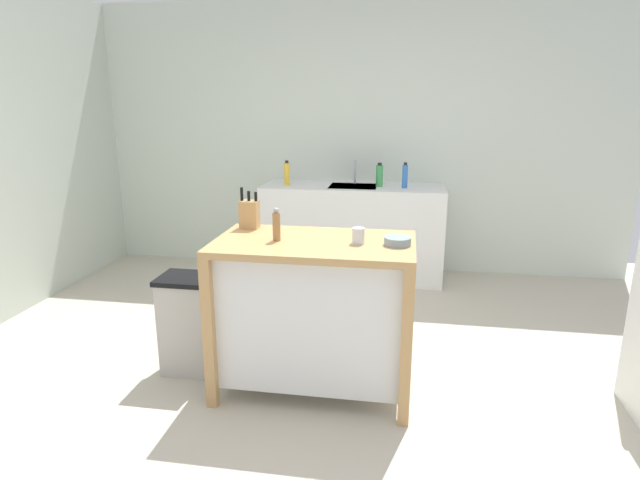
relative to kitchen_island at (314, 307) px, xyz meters
name	(u,v)px	position (x,y,z in m)	size (l,w,h in m)	color
ground_plane	(311,399)	(0.01, -0.15, -0.51)	(6.22, 6.22, 0.00)	#BCB29E
wall_back	(358,139)	(0.01, 2.44, 0.79)	(5.22, 0.10, 2.60)	silver
wall_left	(2,150)	(-2.60, 0.84, 0.79)	(0.10, 3.18, 2.60)	beige
kitchen_island	(314,307)	(0.00, 0.00, 0.00)	(1.13, 0.65, 0.91)	tan
knife_block	(249,214)	(-0.44, 0.23, 0.49)	(0.11, 0.09, 0.25)	tan
bowl_ceramic_wide	(397,241)	(0.46, -0.02, 0.43)	(0.15, 0.15, 0.05)	gray
drinking_cup	(358,236)	(0.25, -0.02, 0.45)	(0.07, 0.07, 0.09)	silver
pepper_grinder	(276,225)	(-0.21, -0.03, 0.49)	(0.04, 0.04, 0.19)	#9E7042
trash_bin	(191,324)	(-0.80, 0.07, -0.19)	(0.36, 0.28, 0.63)	#B7B2A8
sink_counter	(353,231)	(0.01, 2.08, -0.06)	(1.71, 0.60, 0.89)	silver
sink_faucet	(355,172)	(0.01, 2.23, 0.49)	(0.02, 0.02, 0.22)	#B7BCC1
bottle_dish_soap	(287,174)	(-0.61, 2.00, 0.49)	(0.05, 0.05, 0.23)	yellow
bottle_spray_cleaner	(379,176)	(0.25, 2.07, 0.48)	(0.06, 0.06, 0.22)	green
bottle_hand_soap	(405,176)	(0.48, 2.03, 0.49)	(0.05, 0.05, 0.23)	blue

